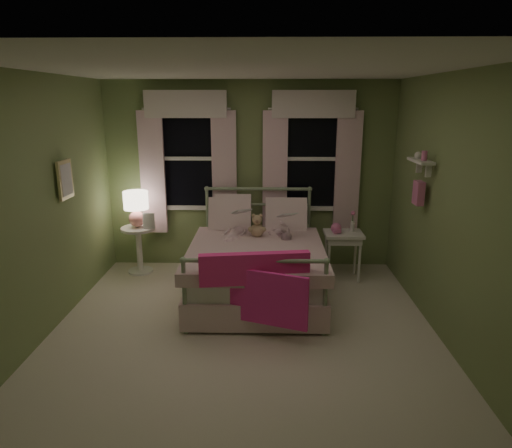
{
  "coord_description": "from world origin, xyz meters",
  "views": [
    {
      "loc": [
        0.23,
        -4.24,
        2.33
      ],
      "look_at": [
        0.12,
        0.65,
        1.0
      ],
      "focal_mm": 32.0,
      "sensor_mm": 36.0,
      "label": 1
    }
  ],
  "objects_px": {
    "bed": "(256,266)",
    "child_left": "(235,210)",
    "nightstand_right": "(343,240)",
    "nightstand_left": "(139,243)",
    "table_lamp": "(136,206)",
    "child_right": "(279,216)",
    "teddy_bear": "(257,227)"
  },
  "relations": [
    {
      "from": "bed",
      "to": "child_left",
      "type": "xyz_separation_m",
      "value": [
        -0.27,
        0.43,
        0.59
      ]
    },
    {
      "from": "child_left",
      "to": "nightstand_right",
      "type": "height_order",
      "value": "child_left"
    },
    {
      "from": "child_left",
      "to": "nightstand_left",
      "type": "relative_size",
      "value": 1.23
    },
    {
      "from": "table_lamp",
      "to": "nightstand_right",
      "type": "relative_size",
      "value": 0.77
    },
    {
      "from": "child_left",
      "to": "table_lamp",
      "type": "bearing_deg",
      "value": -0.42
    },
    {
      "from": "nightstand_left",
      "to": "table_lamp",
      "type": "xyz_separation_m",
      "value": [
        0.0,
        0.0,
        0.54
      ]
    },
    {
      "from": "child_left",
      "to": "nightstand_left",
      "type": "bearing_deg",
      "value": -0.42
    },
    {
      "from": "child_left",
      "to": "child_right",
      "type": "height_order",
      "value": "child_left"
    },
    {
      "from": "teddy_bear",
      "to": "table_lamp",
      "type": "height_order",
      "value": "table_lamp"
    },
    {
      "from": "child_left",
      "to": "table_lamp",
      "type": "height_order",
      "value": "child_left"
    },
    {
      "from": "child_right",
      "to": "table_lamp",
      "type": "height_order",
      "value": "child_right"
    },
    {
      "from": "child_right",
      "to": "nightstand_left",
      "type": "xyz_separation_m",
      "value": [
        -1.93,
        0.31,
        -0.49
      ]
    },
    {
      "from": "child_left",
      "to": "nightstand_right",
      "type": "xyz_separation_m",
      "value": [
        1.41,
        0.12,
        -0.42
      ]
    },
    {
      "from": "child_left",
      "to": "teddy_bear",
      "type": "bearing_deg",
      "value": 162.73
    },
    {
      "from": "table_lamp",
      "to": "child_left",
      "type": "bearing_deg",
      "value": -12.64
    },
    {
      "from": "bed",
      "to": "teddy_bear",
      "type": "xyz_separation_m",
      "value": [
        0.01,
        0.27,
        0.42
      ]
    },
    {
      "from": "nightstand_left",
      "to": "table_lamp",
      "type": "distance_m",
      "value": 0.54
    },
    {
      "from": "child_right",
      "to": "nightstand_right",
      "type": "height_order",
      "value": "child_right"
    },
    {
      "from": "bed",
      "to": "table_lamp",
      "type": "relative_size",
      "value": 4.15
    },
    {
      "from": "child_right",
      "to": "table_lamp",
      "type": "bearing_deg",
      "value": -22.97
    },
    {
      "from": "bed",
      "to": "teddy_bear",
      "type": "height_order",
      "value": "bed"
    },
    {
      "from": "bed",
      "to": "nightstand_left",
      "type": "relative_size",
      "value": 3.13
    },
    {
      "from": "child_left",
      "to": "child_right",
      "type": "xyz_separation_m",
      "value": [
        0.56,
        0.0,
        -0.07
      ]
    },
    {
      "from": "bed",
      "to": "nightstand_left",
      "type": "bearing_deg",
      "value": 155.74
    },
    {
      "from": "bed",
      "to": "child_left",
      "type": "relative_size",
      "value": 2.54
    },
    {
      "from": "child_right",
      "to": "teddy_bear",
      "type": "relative_size",
      "value": 2.2
    },
    {
      "from": "child_left",
      "to": "child_right",
      "type": "relative_size",
      "value": 1.2
    },
    {
      "from": "bed",
      "to": "teddy_bear",
      "type": "bearing_deg",
      "value": 88.85
    },
    {
      "from": "child_right",
      "to": "table_lamp",
      "type": "relative_size",
      "value": 1.36
    },
    {
      "from": "nightstand_left",
      "to": "table_lamp",
      "type": "relative_size",
      "value": 1.32
    },
    {
      "from": "child_left",
      "to": "teddy_bear",
      "type": "distance_m",
      "value": 0.37
    },
    {
      "from": "nightstand_left",
      "to": "table_lamp",
      "type": "bearing_deg",
      "value": 0.0
    }
  ]
}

